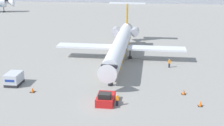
# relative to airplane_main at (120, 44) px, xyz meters

# --- Properties ---
(ground_plane) EXTENTS (600.00, 600.00, 0.00)m
(ground_plane) POSITION_rel_airplane_main_xyz_m (-0.05, -21.46, -3.11)
(ground_plane) COLOR gray
(airplane_main) EXTENTS (25.73, 33.75, 9.43)m
(airplane_main) POSITION_rel_airplane_main_xyz_m (0.00, 0.00, 0.00)
(airplane_main) COLOR silver
(airplane_main) RESTS_ON ground
(pushback_tug) EXTENTS (2.38, 3.72, 1.79)m
(pushback_tug) POSITION_rel_airplane_main_xyz_m (0.20, -20.65, -2.44)
(pushback_tug) COLOR #B21919
(pushback_tug) RESTS_ON ground
(luggage_cart) EXTENTS (2.18, 3.08, 1.96)m
(luggage_cart) POSITION_rel_airplane_main_xyz_m (-15.30, -15.77, -2.13)
(luggage_cart) COLOR #232326
(luggage_cart) RESTS_ON ground
(worker_near_tug) EXTENTS (0.40, 0.24, 1.63)m
(worker_near_tug) POSITION_rel_airplane_main_xyz_m (1.87, -21.24, -2.26)
(worker_near_tug) COLOR #232838
(worker_near_tug) RESTS_ON ground
(worker_by_wing) EXTENTS (0.40, 0.24, 1.66)m
(worker_by_wing) POSITION_rel_airplane_main_xyz_m (9.58, -3.91, -2.24)
(worker_by_wing) COLOR #232838
(worker_by_wing) RESTS_ON ground
(traffic_cone_left) EXTENTS (0.71, 0.71, 0.74)m
(traffic_cone_left) POSITION_rel_airplane_main_xyz_m (-11.28, -18.33, -2.75)
(traffic_cone_left) COLOR black
(traffic_cone_left) RESTS_ON ground
(traffic_cone_right) EXTENTS (0.62, 0.62, 0.83)m
(traffic_cone_right) POSITION_rel_airplane_main_xyz_m (11.18, -16.17, -2.71)
(traffic_cone_right) COLOR black
(traffic_cone_right) RESTS_ON ground
(traffic_cone_mid) EXTENTS (0.61, 0.61, 0.81)m
(traffic_cone_mid) POSITION_rel_airplane_main_xyz_m (13.08, -19.94, -2.72)
(traffic_cone_mid) COLOR black
(traffic_cone_mid) RESTS_ON ground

